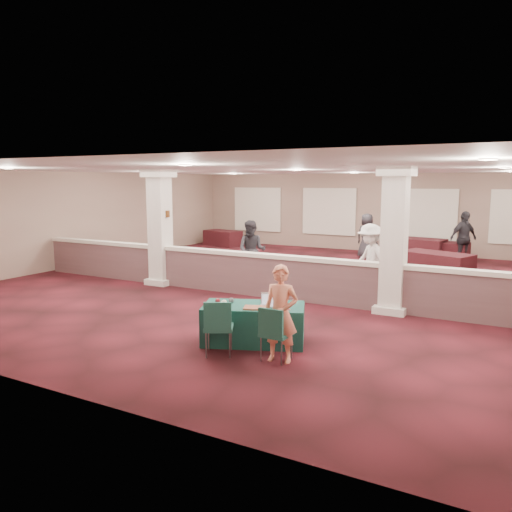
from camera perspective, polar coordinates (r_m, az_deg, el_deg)
The scene contains 32 objects.
ground at distance 13.92m, azimuth 4.55°, elevation -3.48°, with size 16.00×16.00×0.00m, color #4A121B.
wall_back at distance 21.22m, azimuth 13.46°, elevation 4.82°, with size 16.00×0.04×3.20m, color #83685A.
wall_front at distance 7.20m, azimuth -22.21°, elevation -2.45°, with size 16.00×0.04×3.20m, color #83685A.
wall_left at distance 18.42m, azimuth -18.83°, elevation 4.07°, with size 0.04×16.00×3.20m, color #83685A.
ceiling at distance 13.62m, azimuth 4.71°, elevation 9.81°, with size 16.00×16.00×0.02m, color silver.
partition_wall at distance 12.47m, azimuth 1.77°, elevation -2.20°, with size 15.60×0.28×1.10m.
column_left at distance 14.23m, azimuth -10.91°, elevation 3.33°, with size 0.72×0.72×3.20m.
column_right at distance 11.30m, azimuth 15.51°, elevation 1.85°, with size 0.72×0.72×3.20m.
sconce_left at distance 14.39m, azimuth -11.82°, elevation 4.81°, with size 0.12×0.12×0.18m.
sconce_right at distance 14.03m, azimuth -10.07°, elevation 4.77°, with size 0.12×0.12×0.18m.
near_table at distance 9.08m, azimuth -0.27°, elevation -7.75°, with size 1.80×0.90×0.69m, color #0F3837.
conf_chair_main at distance 8.09m, azimuth 2.08°, elevation -8.41°, with size 0.46×0.46×0.90m.
conf_chair_side at distance 8.36m, azimuth -4.34°, elevation -7.68°, with size 0.64×0.64×0.95m.
woman at distance 8.05m, azimuth 2.83°, elevation -6.61°, with size 0.57×0.38×1.58m, color #F5826A.
far_table_front_left at distance 17.70m, azimuth -14.62°, elevation 0.04°, with size 1.77×0.89×0.72m, color black.
far_table_front_center at distance 13.48m, azimuth 12.52°, elevation -2.46°, with size 1.81×0.91×0.73m, color black.
far_table_front_right at distance 15.71m, azimuth 19.87°, elevation -1.09°, with size 1.99×0.99×0.81m, color black.
far_table_back_left at distance 22.58m, azimuth -3.83°, elevation 2.05°, with size 1.70×0.85×0.69m, color black.
far_table_back_center at distance 19.31m, azimuth 17.81°, elevation 0.74°, with size 2.01×1.00×0.81m, color black.
far_table_back_right at distance 19.29m, azimuth 20.43°, elevation 0.48°, with size 1.80×0.90×0.73m, color black.
attendee_a at distance 14.60m, azimuth -0.48°, elevation 0.63°, with size 0.85×0.47×1.76m, color black.
attendee_b at distance 13.06m, azimuth 12.90°, elevation -0.39°, with size 1.17×0.54×1.83m, color beige.
attendee_c at distance 18.64m, azimuth 22.62°, elevation 1.87°, with size 1.10×0.53×1.88m, color black.
attendee_d at distance 19.27m, azimuth 12.53°, elevation 2.25°, with size 0.84×0.45×1.69m, color black.
laptop_base at distance 8.91m, azimuth 1.52°, elevation -5.70°, with size 0.31×0.22×0.02m, color #BAB9BE.
laptop_screen at distance 8.99m, azimuth 1.58°, elevation -4.84°, with size 0.31×0.01×0.21m, color #BAB9BE.
screen_glow at distance 8.99m, azimuth 1.58°, elevation -4.93°, with size 0.28×0.00×0.18m, color silver.
knitting at distance 8.75m, azimuth -0.15°, elevation -5.93°, with size 0.38×0.28×0.03m, color #D05321.
yarn_cream at distance 8.96m, azimuth -3.67°, elevation -5.35°, with size 0.10×0.10×0.10m, color beige.
yarn_red at distance 9.12m, azimuth -4.39°, elevation -5.14°, with size 0.09×0.09×0.09m, color maroon.
yarn_grey at distance 9.14m, azimuth -2.85°, elevation -5.08°, with size 0.10×0.10×0.10m, color #4F4F54.
scissors at distance 8.68m, azimuth 3.58°, elevation -6.13°, with size 0.11×0.03×0.01m, color red.
Camera 1 is at (5.51, -12.45, 2.89)m, focal length 35.00 mm.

